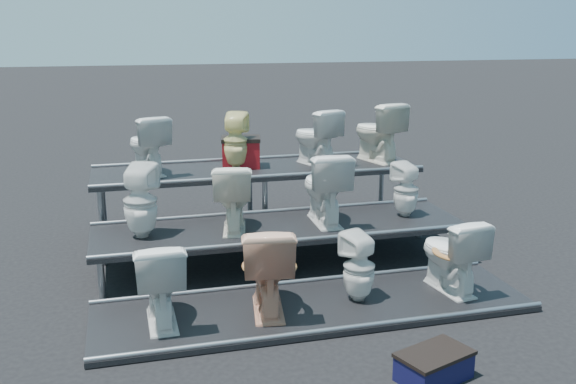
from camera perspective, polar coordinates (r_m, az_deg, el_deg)
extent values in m
plane|color=black|center=(7.46, -0.62, -6.38)|extent=(80.00, 80.00, 0.00)
cube|color=black|center=(6.29, 2.33, -10.22)|extent=(4.20, 1.20, 0.06)
cube|color=black|center=(7.38, -0.63, -4.71)|extent=(4.20, 1.20, 0.46)
cube|color=black|center=(8.53, -2.78, -0.65)|extent=(4.20, 1.20, 0.86)
imported|color=silver|center=(5.89, -11.38, -7.77)|extent=(0.45, 0.78, 0.79)
imported|color=tan|center=(6.00, -1.88, -6.71)|extent=(0.61, 0.91, 0.86)
imported|color=silver|center=(6.28, 6.32, -6.63)|extent=(0.39, 0.40, 0.69)
imported|color=silver|center=(6.67, 14.26, -5.32)|extent=(0.52, 0.81, 0.78)
imported|color=silver|center=(6.99, -12.99, -0.79)|extent=(0.47, 0.48, 0.80)
imported|color=silver|center=(7.09, -4.91, -0.41)|extent=(0.56, 0.81, 0.76)
imported|color=silver|center=(7.33, 3.25, 0.44)|extent=(0.50, 0.84, 0.84)
imported|color=silver|center=(7.72, 10.45, 0.22)|extent=(0.36, 0.37, 0.65)
imported|color=silver|center=(8.18, -12.41, 4.13)|extent=(0.61, 0.82, 0.74)
imported|color=#EBDF90|center=(8.30, -4.68, 4.55)|extent=(0.43, 0.44, 0.74)
imported|color=silver|center=(8.55, 2.46, 4.93)|extent=(0.65, 0.84, 0.75)
imported|color=silver|center=(8.85, 7.95, 5.33)|extent=(0.65, 0.89, 0.81)
cube|color=maroon|center=(8.46, -4.19, 3.41)|extent=(0.55, 0.47, 0.35)
cube|color=black|center=(5.27, 12.84, -14.95)|extent=(0.63, 0.50, 0.20)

